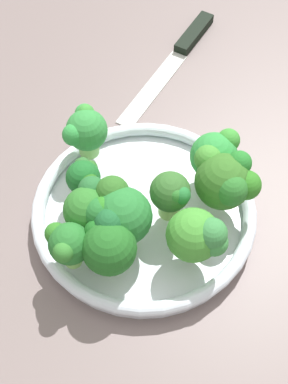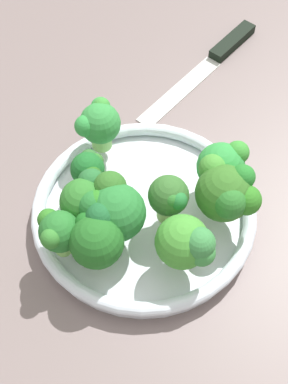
{
  "view_description": "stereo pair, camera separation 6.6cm",
  "coord_description": "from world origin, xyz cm",
  "px_view_note": "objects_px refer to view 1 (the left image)",
  "views": [
    {
      "loc": [
        -39.68,
        -5.59,
        60.49
      ],
      "look_at": [
        -3.52,
        3.1,
        6.05
      ],
      "focal_mm": 52.69,
      "sensor_mm": 36.0,
      "label": 1
    },
    {
      "loc": [
        -37.58,
        -11.83,
        60.49
      ],
      "look_at": [
        -3.52,
        3.1,
        6.05
      ],
      "focal_mm": 52.69,
      "sensor_mm": 36.0,
      "label": 2
    }
  ],
  "objects_px": {
    "broccoli_floret_5": "(68,244)",
    "broccoli_floret_3": "(85,130)",
    "bowl": "(144,212)",
    "knife": "(180,52)",
    "broccoli_floret_1": "(108,244)",
    "broccoli_floret_9": "(227,182)",
    "broccoli_floret_7": "(85,178)",
    "broccoli_floret_6": "(169,194)",
    "broccoli_floret_8": "(90,208)",
    "broccoli_floret_0": "(117,213)",
    "broccoli_floret_2": "(198,236)",
    "broccoli_floret_4": "(215,157)"
  },
  "relations": [
    {
      "from": "broccoli_floret_6",
      "to": "broccoli_floret_8",
      "type": "relative_size",
      "value": 0.94
    },
    {
      "from": "broccoli_floret_2",
      "to": "broccoli_floret_3",
      "type": "relative_size",
      "value": 1.05
    },
    {
      "from": "broccoli_floret_6",
      "to": "broccoli_floret_7",
      "type": "height_order",
      "value": "broccoli_floret_6"
    },
    {
      "from": "broccoli_floret_1",
      "to": "broccoli_floret_9",
      "type": "height_order",
      "value": "same"
    },
    {
      "from": "broccoli_floret_7",
      "to": "broccoli_floret_8",
      "type": "distance_m",
      "value": 0.05
    },
    {
      "from": "broccoli_floret_9",
      "to": "broccoli_floret_0",
      "type": "bearing_deg",
      "value": 122.9
    },
    {
      "from": "broccoli_floret_2",
      "to": "broccoli_floret_7",
      "type": "relative_size",
      "value": 1.36
    },
    {
      "from": "bowl",
      "to": "broccoli_floret_1",
      "type": "relative_size",
      "value": 3.69
    },
    {
      "from": "broccoli_floret_4",
      "to": "bowl",
      "type": "bearing_deg",
      "value": 131.43
    },
    {
      "from": "broccoli_floret_2",
      "to": "knife",
      "type": "height_order",
      "value": "broccoli_floret_2"
    },
    {
      "from": "broccoli_floret_0",
      "to": "broccoli_floret_4",
      "type": "height_order",
      "value": "broccoli_floret_0"
    },
    {
      "from": "broccoli_floret_2",
      "to": "broccoli_floret_7",
      "type": "distance_m",
      "value": 0.16
    },
    {
      "from": "broccoli_floret_6",
      "to": "bowl",
      "type": "bearing_deg",
      "value": 85.86
    },
    {
      "from": "broccoli_floret_4",
      "to": "broccoli_floret_7",
      "type": "xyz_separation_m",
      "value": [
        -0.06,
        0.15,
        -0.01
      ]
    },
    {
      "from": "broccoli_floret_7",
      "to": "broccoli_floret_9",
      "type": "height_order",
      "value": "broccoli_floret_9"
    },
    {
      "from": "bowl",
      "to": "broccoli_floret_9",
      "type": "distance_m",
      "value": 0.11
    },
    {
      "from": "broccoli_floret_3",
      "to": "broccoli_floret_7",
      "type": "xyz_separation_m",
      "value": [
        -0.06,
        -0.02,
        -0.01
      ]
    },
    {
      "from": "broccoli_floret_5",
      "to": "knife",
      "type": "height_order",
      "value": "broccoli_floret_5"
    },
    {
      "from": "broccoli_floret_0",
      "to": "broccoli_floret_4",
      "type": "bearing_deg",
      "value": -40.04
    },
    {
      "from": "broccoli_floret_1",
      "to": "broccoli_floret_5",
      "type": "distance_m",
      "value": 0.04
    },
    {
      "from": "broccoli_floret_8",
      "to": "broccoli_floret_9",
      "type": "xyz_separation_m",
      "value": [
        0.07,
        -0.14,
        -0.0
      ]
    },
    {
      "from": "broccoli_floret_4",
      "to": "broccoli_floret_7",
      "type": "bearing_deg",
      "value": 112.75
    },
    {
      "from": "broccoli_floret_0",
      "to": "broccoli_floret_9",
      "type": "xyz_separation_m",
      "value": [
        0.07,
        -0.11,
        -0.0
      ]
    },
    {
      "from": "broccoli_floret_3",
      "to": "bowl",
      "type": "bearing_deg",
      "value": -125.92
    },
    {
      "from": "bowl",
      "to": "broccoli_floret_6",
      "type": "bearing_deg",
      "value": -94.14
    },
    {
      "from": "broccoli_floret_0",
      "to": "broccoli_floret_9",
      "type": "bearing_deg",
      "value": -57.1
    },
    {
      "from": "broccoli_floret_5",
      "to": "broccoli_floret_2",
      "type": "bearing_deg",
      "value": -72.75
    },
    {
      "from": "broccoli_floret_2",
      "to": "broccoli_floret_9",
      "type": "bearing_deg",
      "value": -14.64
    },
    {
      "from": "broccoli_floret_2",
      "to": "broccoli_floret_4",
      "type": "relative_size",
      "value": 1.06
    },
    {
      "from": "broccoli_floret_2",
      "to": "broccoli_floret_5",
      "type": "distance_m",
      "value": 0.14
    },
    {
      "from": "bowl",
      "to": "broccoli_floret_6",
      "type": "height_order",
      "value": "broccoli_floret_6"
    },
    {
      "from": "broccoli_floret_6",
      "to": "knife",
      "type": "relative_size",
      "value": 0.26
    },
    {
      "from": "broccoli_floret_3",
      "to": "broccoli_floret_6",
      "type": "distance_m",
      "value": 0.14
    },
    {
      "from": "broccoli_floret_5",
      "to": "broccoli_floret_3",
      "type": "bearing_deg",
      "value": 10.05
    },
    {
      "from": "broccoli_floret_1",
      "to": "broccoli_floret_5",
      "type": "height_order",
      "value": "broccoli_floret_1"
    },
    {
      "from": "broccoli_floret_5",
      "to": "broccoli_floret_7",
      "type": "xyz_separation_m",
      "value": [
        0.1,
        0.01,
        -0.01
      ]
    },
    {
      "from": "broccoli_floret_6",
      "to": "broccoli_floret_8",
      "type": "bearing_deg",
      "value": 117.3
    },
    {
      "from": "broccoli_floret_9",
      "to": "knife",
      "type": "bearing_deg",
      "value": 21.24
    },
    {
      "from": "bowl",
      "to": "knife",
      "type": "height_order",
      "value": "bowl"
    },
    {
      "from": "broccoli_floret_1",
      "to": "knife",
      "type": "distance_m",
      "value": 0.4
    },
    {
      "from": "knife",
      "to": "bowl",
      "type": "bearing_deg",
      "value": -177.01
    },
    {
      "from": "broccoli_floret_3",
      "to": "broccoli_floret_9",
      "type": "xyz_separation_m",
      "value": [
        -0.04,
        -0.18,
        0.0
      ]
    },
    {
      "from": "broccoli_floret_1",
      "to": "knife",
      "type": "relative_size",
      "value": 0.29
    },
    {
      "from": "broccoli_floret_4",
      "to": "broccoli_floret_7",
      "type": "distance_m",
      "value": 0.16
    },
    {
      "from": "broccoli_floret_3",
      "to": "broccoli_floret_6",
      "type": "height_order",
      "value": "broccoli_floret_3"
    },
    {
      "from": "broccoli_floret_8",
      "to": "knife",
      "type": "distance_m",
      "value": 0.36
    },
    {
      "from": "broccoli_floret_5",
      "to": "knife",
      "type": "bearing_deg",
      "value": -6.65
    },
    {
      "from": "broccoli_floret_3",
      "to": "broccoli_floret_8",
      "type": "xyz_separation_m",
      "value": [
        -0.11,
        -0.04,
        0.0
      ]
    },
    {
      "from": "broccoli_floret_3",
      "to": "knife",
      "type": "relative_size",
      "value": 0.26
    },
    {
      "from": "broccoli_floret_9",
      "to": "broccoli_floret_2",
      "type": "bearing_deg",
      "value": 165.36
    }
  ]
}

